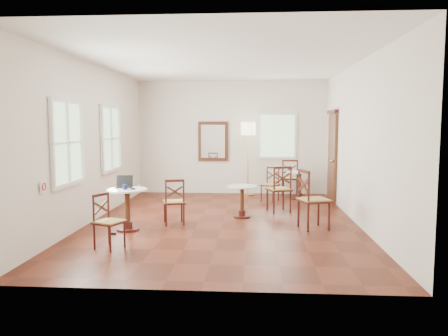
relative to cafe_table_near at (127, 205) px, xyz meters
name	(u,v)px	position (x,y,z in m)	size (l,w,h in m)	color
ground	(223,222)	(1.61, 0.80, -0.45)	(7.00, 7.00, 0.00)	#511B0D
room_shell	(221,122)	(1.55, 1.07, 1.44)	(5.02, 7.02, 3.01)	silver
cafe_table_near	(127,205)	(0.00, 0.00, 0.00)	(0.69, 0.69, 0.73)	#431510
cafe_table_mid	(242,198)	(1.97, 1.22, -0.06)	(0.60, 0.60, 0.64)	#431510
cafe_table_back	(299,182)	(3.33, 3.44, -0.02)	(0.66, 0.66, 0.69)	#431510
chair_near_a	(174,202)	(0.73, 0.52, -0.03)	(0.49, 0.49, 0.86)	#431510
chair_near_b	(108,221)	(0.02, -1.10, -0.04)	(0.50, 0.50, 0.82)	#431510
chair_mid_a	(279,189)	(2.74, 1.82, 0.04)	(0.58, 0.58, 0.99)	#431510
chair_mid_b	(312,199)	(3.23, 0.34, 0.07)	(0.62, 0.62, 1.06)	#431510
chair_back_a	(290,178)	(3.14, 3.86, 0.03)	(0.50, 0.50, 0.97)	#431510
chair_back_b	(270,184)	(2.60, 3.14, -0.04)	(0.52, 0.52, 0.83)	#431510
floor_lamp	(248,134)	(2.05, 3.95, 1.16)	(0.37, 0.37, 1.90)	#BF8C3F
laptop	(124,184)	(-0.11, 0.22, 0.33)	(0.31, 0.27, 0.20)	black
mouse	(133,189)	(0.12, -0.07, 0.29)	(0.08, 0.05, 0.03)	black
navy_mug	(125,187)	(-0.02, -0.06, 0.32)	(0.11, 0.08, 0.09)	#101636
water_glass	(138,186)	(0.16, 0.09, 0.33)	(0.06, 0.06, 0.09)	white
power_adapter	(113,234)	(-0.16, -0.31, -0.44)	(0.09, 0.05, 0.03)	black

